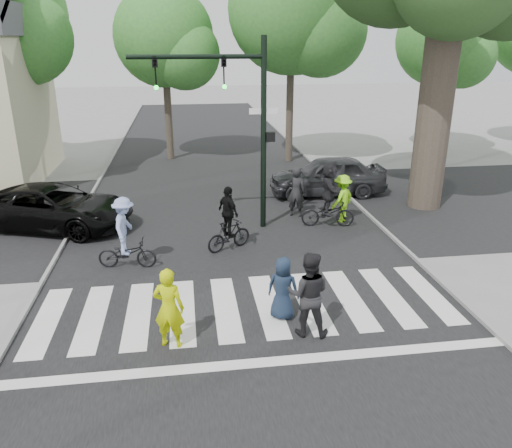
{
  "coord_description": "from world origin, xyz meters",
  "views": [
    {
      "loc": [
        -1.26,
        -9.2,
        5.89
      ],
      "look_at": [
        0.5,
        3.0,
        1.3
      ],
      "focal_mm": 35.0,
      "sensor_mm": 36.0,
      "label": 1
    }
  ],
  "objects": [
    {
      "name": "ground",
      "position": [
        0.0,
        0.0,
        0.0
      ],
      "size": [
        120.0,
        120.0,
        0.0
      ],
      "primitive_type": "plane",
      "color": "gray",
      "rests_on": "ground"
    },
    {
      "name": "road_stem",
      "position": [
        0.0,
        5.0,
        0.01
      ],
      "size": [
        10.0,
        70.0,
        0.01
      ],
      "primitive_type": "cube",
      "color": "black",
      "rests_on": "ground"
    },
    {
      "name": "road_cross",
      "position": [
        0.0,
        8.0,
        0.01
      ],
      "size": [
        70.0,
        10.0,
        0.01
      ],
      "primitive_type": "cube",
      "color": "black",
      "rests_on": "ground"
    },
    {
      "name": "curb_left",
      "position": [
        -5.05,
        5.0,
        0.05
      ],
      "size": [
        0.1,
        70.0,
        0.1
      ],
      "primitive_type": "cube",
      "color": "gray",
      "rests_on": "ground"
    },
    {
      "name": "curb_right",
      "position": [
        5.05,
        5.0,
        0.05
      ],
      "size": [
        0.1,
        70.0,
        0.1
      ],
      "primitive_type": "cube",
      "color": "gray",
      "rests_on": "ground"
    },
    {
      "name": "crosswalk",
      "position": [
        0.0,
        0.66,
        0.01
      ],
      "size": [
        10.0,
        3.85,
        0.01
      ],
      "color": "silver",
      "rests_on": "ground"
    },
    {
      "name": "traffic_signal",
      "position": [
        0.35,
        6.2,
        3.9
      ],
      "size": [
        4.45,
        0.29,
        6.0
      ],
      "color": "black",
      "rests_on": "ground"
    },
    {
      "name": "bg_tree_1",
      "position": [
        -8.7,
        15.48,
        6.65
      ],
      "size": [
        6.09,
        5.8,
        9.8
      ],
      "color": "brown",
      "rests_on": "ground"
    },
    {
      "name": "bg_tree_2",
      "position": [
        -1.76,
        16.62,
        5.78
      ],
      "size": [
        5.04,
        4.8,
        8.4
      ],
      "color": "brown",
      "rests_on": "ground"
    },
    {
      "name": "bg_tree_3",
      "position": [
        4.31,
        15.27,
        6.94
      ],
      "size": [
        6.3,
        6.0,
        10.2
      ],
      "color": "brown",
      "rests_on": "ground"
    },
    {
      "name": "bg_tree_4",
      "position": [
        12.23,
        16.12,
        5.64
      ],
      "size": [
        4.83,
        4.6,
        8.15
      ],
      "color": "brown",
      "rests_on": "ground"
    },
    {
      "name": "pedestrian_woman",
      "position": [
        -1.74,
        -0.34,
        0.86
      ],
      "size": [
        0.72,
        0.57,
        1.73
      ],
      "primitive_type": "imported",
      "rotation": [
        0.0,
        0.0,
        2.86
      ],
      "color": "#C6DB03",
      "rests_on": "ground"
    },
    {
      "name": "pedestrian_child",
      "position": [
        0.73,
        0.42,
        0.73
      ],
      "size": [
        0.84,
        0.72,
        1.45
      ],
      "primitive_type": "imported",
      "rotation": [
        0.0,
        0.0,
        2.71
      ],
      "color": "#19263B",
      "rests_on": "ground"
    },
    {
      "name": "pedestrian_adult",
      "position": [
        1.12,
        -0.3,
        0.93
      ],
      "size": [
        1.06,
        0.92,
        1.87
      ],
      "primitive_type": "imported",
      "rotation": [
        0.0,
        0.0,
        2.88
      ],
      "color": "black",
      "rests_on": "ground"
    },
    {
      "name": "cyclist_left",
      "position": [
        -2.96,
        3.59,
        0.87
      ],
      "size": [
        1.64,
        1.1,
        2.0
      ],
      "color": "black",
      "rests_on": "ground"
    },
    {
      "name": "cyclist_mid",
      "position": [
        -0.1,
        4.43,
        0.8
      ],
      "size": [
        1.5,
        1.09,
        1.94
      ],
      "color": "black",
      "rests_on": "ground"
    },
    {
      "name": "cyclist_right",
      "position": [
        3.33,
        5.93,
        0.99
      ],
      "size": [
        1.82,
        1.69,
        2.21
      ],
      "color": "black",
      "rests_on": "ground"
    },
    {
      "name": "car_suv",
      "position": [
        -5.61,
        7.08,
        0.71
      ],
      "size": [
        5.62,
        3.95,
        1.42
      ],
      "primitive_type": "imported",
      "rotation": [
        0.0,
        0.0,
        1.23
      ],
      "color": "black",
      "rests_on": "ground"
    },
    {
      "name": "car_grey",
      "position": [
        4.3,
        9.46,
        0.78
      ],
      "size": [
        4.64,
        2.01,
        1.56
      ],
      "primitive_type": "imported",
      "rotation": [
        0.0,
        0.0,
        -1.61
      ],
      "color": "#2F3033",
      "rests_on": "ground"
    },
    {
      "name": "bystander_hivis",
      "position": [
        3.92,
        6.3,
        0.82
      ],
      "size": [
        1.21,
        1.13,
        1.64
      ],
      "primitive_type": "imported",
      "rotation": [
        0.0,
        0.0,
        3.81
      ],
      "color": "#97FF1B",
      "rests_on": "ground"
    },
    {
      "name": "bystander_dark",
      "position": [
        2.5,
        7.08,
        0.88
      ],
      "size": [
        0.75,
        0.63,
        1.76
      ],
      "primitive_type": "imported",
      "rotation": [
        0.0,
        0.0,
        2.76
      ],
      "color": "black",
      "rests_on": "ground"
    }
  ]
}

